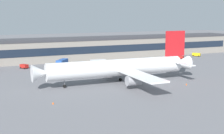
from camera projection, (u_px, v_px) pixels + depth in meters
name	position (u px, v px, depth m)	size (l,w,h in m)	color
ground_plane	(137.00, 79.00, 116.12)	(600.00, 600.00, 0.00)	slate
terminal_building	(82.00, 48.00, 167.40)	(187.91, 17.06, 11.45)	gray
airliner	(119.00, 68.00, 107.87)	(57.99, 49.46, 17.38)	white
baggage_tug	(24.00, 66.00, 138.05)	(3.49, 4.12, 1.85)	red
follow_me_car	(196.00, 54.00, 179.75)	(3.98, 4.73, 1.85)	yellow
fuel_truck	(62.00, 63.00, 142.57)	(7.33, 8.37, 3.35)	#2651A5
pushback_tractor	(179.00, 57.00, 167.93)	(4.93, 5.41, 1.75)	red
traffic_cone_0	(53.00, 103.00, 82.56)	(0.49, 0.49, 0.61)	#F2590C
traffic_cone_1	(186.00, 84.00, 105.21)	(0.49, 0.49, 0.61)	#F2590C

